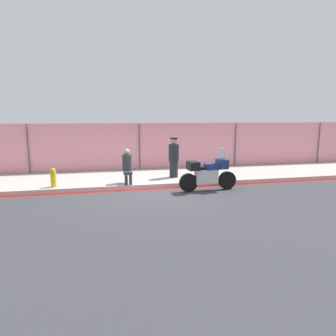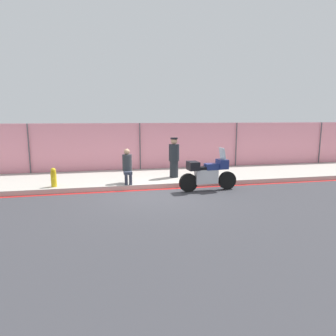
% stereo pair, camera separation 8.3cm
% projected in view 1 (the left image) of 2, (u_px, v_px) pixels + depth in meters
% --- Properties ---
extents(ground_plane, '(120.00, 120.00, 0.00)m').
position_uv_depth(ground_plane, '(156.00, 195.00, 10.26)').
color(ground_plane, '#38383D').
extents(sidewalk, '(36.47, 3.44, 0.18)m').
position_uv_depth(sidewalk, '(145.00, 178.00, 12.71)').
color(sidewalk, '#ADA89E').
rests_on(sidewalk, ground_plane).
extents(curb_paint_stripe, '(36.47, 0.18, 0.01)m').
position_uv_depth(curb_paint_stripe, '(152.00, 190.00, 10.99)').
color(curb_paint_stripe, red).
rests_on(curb_paint_stripe, ground_plane).
extents(storefront_fence, '(34.64, 0.17, 2.36)m').
position_uv_depth(storefront_fence, '(139.00, 148.00, 14.27)').
color(storefront_fence, pink).
rests_on(storefront_fence, ground_plane).
extents(motorcycle, '(2.19, 0.58, 1.54)m').
position_uv_depth(motorcycle, '(208.00, 173.00, 10.78)').
color(motorcycle, black).
rests_on(motorcycle, ground_plane).
extents(officer_standing, '(0.42, 0.42, 1.63)m').
position_uv_depth(officer_standing, '(174.00, 157.00, 12.26)').
color(officer_standing, '#1E2328').
rests_on(officer_standing, sidewalk).
extents(person_seated_on_curb, '(0.36, 0.66, 1.29)m').
position_uv_depth(person_seated_on_curb, '(127.00, 164.00, 11.18)').
color(person_seated_on_curb, '#2D3342').
rests_on(person_seated_on_curb, sidewalk).
extents(fire_hydrant, '(0.20, 0.24, 0.68)m').
position_uv_depth(fire_hydrant, '(53.00, 178.00, 10.60)').
color(fire_hydrant, gold).
rests_on(fire_hydrant, sidewalk).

